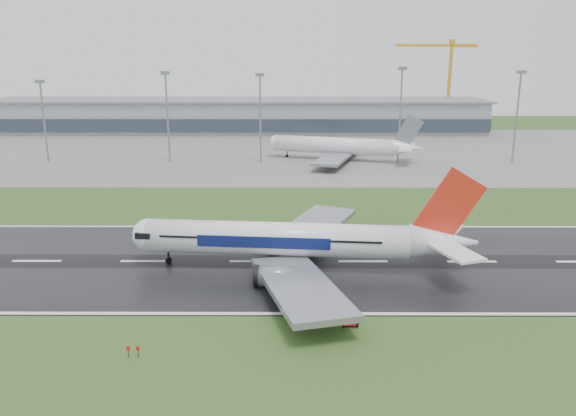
{
  "coord_description": "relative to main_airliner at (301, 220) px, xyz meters",
  "views": [
    {
      "loc": [
        26.62,
        -97.68,
        36.64
      ],
      "look_at": [
        26.2,
        12.0,
        7.0
      ],
      "focal_mm": 35.31,
      "sensor_mm": 36.0,
      "label": 1
    }
  ],
  "objects": [
    {
      "name": "terminal",
      "position": [
        -28.51,
        188.26,
        -1.54
      ],
      "size": [
        240.0,
        36.0,
        15.0
      ],
      "primitive_type": "cube",
      "color": "gray",
      "rests_on": "ground"
    },
    {
      "name": "floodmast_3",
      "position": [
        -12.26,
        103.26,
        5.78
      ],
      "size": [
        0.64,
        0.64,
        29.64
      ],
      "primitive_type": "cylinder",
      "color": "gray",
      "rests_on": "ground"
    },
    {
      "name": "floodmast_2",
      "position": [
        -44.52,
        103.26,
        6.08
      ],
      "size": [
        0.64,
        0.64,
        30.25
      ],
      "primitive_type": "cylinder",
      "color": "gray",
      "rests_on": "ground"
    },
    {
      "name": "floodmast_1",
      "position": [
        -87.66,
        103.26,
        4.67
      ],
      "size": [
        0.64,
        0.64,
        27.42
      ],
      "primitive_type": "cylinder",
      "color": "gray",
      "rests_on": "ground"
    },
    {
      "name": "apron",
      "position": [
        -28.51,
        128.26,
        -9.0
      ],
      "size": [
        400.0,
        130.0,
        0.08
      ],
      "primitive_type": "cube",
      "color": "slate",
      "rests_on": "ground"
    },
    {
      "name": "ground",
      "position": [
        -28.51,
        3.26,
        -9.04
      ],
      "size": [
        520.0,
        520.0,
        0.0
      ],
      "primitive_type": "plane",
      "color": "#2D4D1C",
      "rests_on": "ground"
    },
    {
      "name": "runway",
      "position": [
        -28.51,
        3.26,
        -8.99
      ],
      "size": [
        400.0,
        45.0,
        0.1
      ],
      "primitive_type": "cube",
      "color": "black",
      "rests_on": "ground"
    },
    {
      "name": "parked_airliner",
      "position": [
        16.06,
        107.74,
        -0.68
      ],
      "size": [
        69.55,
        66.98,
        16.57
      ],
      "primitive_type": null,
      "rotation": [
        0.0,
        0.0,
        -0.3
      ],
      "color": "white",
      "rests_on": "apron"
    },
    {
      "name": "floodmast_4",
      "position": [
        36.23,
        103.26,
        6.85
      ],
      "size": [
        0.64,
        0.64,
        31.79
      ],
      "primitive_type": "cylinder",
      "color": "gray",
      "rests_on": "ground"
    },
    {
      "name": "runway_sign",
      "position": [
        6.48,
        -22.89,
        -8.52
      ],
      "size": [
        2.31,
        0.69,
        1.04
      ],
      "primitive_type": null,
      "rotation": [
        0.0,
        0.0,
        0.19
      ],
      "color": "black",
      "rests_on": "ground"
    },
    {
      "name": "main_airliner",
      "position": [
        0.0,
        0.0,
        0.0
      ],
      "size": [
        65.61,
        63.0,
        17.89
      ],
      "primitive_type": null,
      "rotation": [
        0.0,
        0.0,
        -0.09
      ],
      "color": "white",
      "rests_on": "runway"
    },
    {
      "name": "tower_crane",
      "position": [
        79.94,
        203.26,
        13.18
      ],
      "size": [
        44.22,
        13.72,
        44.45
      ],
      "primitive_type": null,
      "rotation": [
        0.0,
        0.0,
        0.25
      ],
      "color": "gold",
      "rests_on": "ground"
    },
    {
      "name": "floodmast_5",
      "position": [
        76.66,
        103.26,
        6.24
      ],
      "size": [
        0.64,
        0.64,
        30.56
      ],
      "primitive_type": "cylinder",
      "color": "gray",
      "rests_on": "ground"
    }
  ]
}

